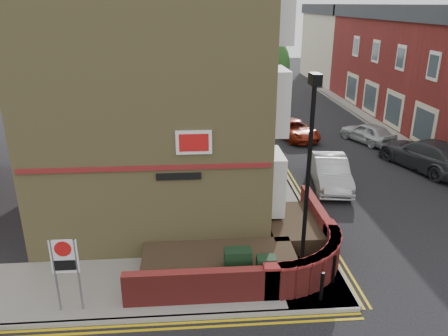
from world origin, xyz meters
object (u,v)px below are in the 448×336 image
silver_car_near (330,172)px  utility_cabinet_large (238,267)px  lamppost (307,185)px  zone_sign (65,262)px

silver_car_near → utility_cabinet_large: bearing=-116.6°
lamppost → utility_cabinet_large: bearing=177.0°
lamppost → silver_car_near: size_ratio=1.46×
lamppost → utility_cabinet_large: (-1.90, 0.10, -2.62)m
zone_sign → silver_car_near: size_ratio=0.51×
utility_cabinet_large → zone_sign: bearing=-170.3°
zone_sign → silver_car_near: (9.83, 8.31, -0.93)m
lamppost → zone_sign: (-6.60, -0.70, -1.70)m
utility_cabinet_large → silver_car_near: (5.13, 7.51, -0.01)m
utility_cabinet_large → zone_sign: zone_sign is taller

